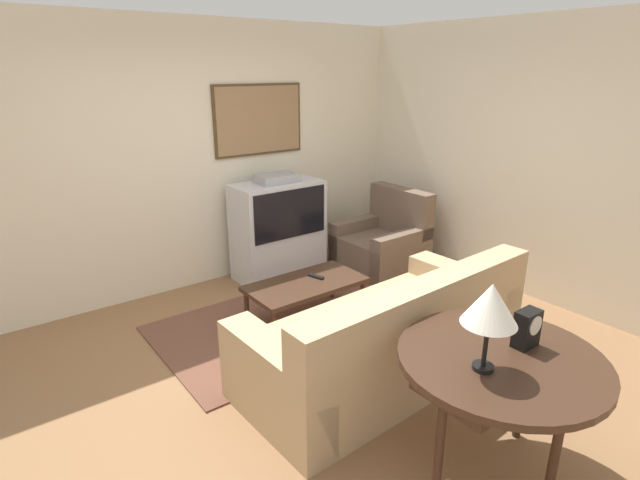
% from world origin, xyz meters
% --- Properties ---
extents(ground_plane, '(12.00, 12.00, 0.00)m').
position_xyz_m(ground_plane, '(0.00, 0.00, 0.00)').
color(ground_plane, '#8E6642').
extents(wall_back, '(12.00, 0.10, 2.70)m').
position_xyz_m(wall_back, '(0.01, 2.13, 1.36)').
color(wall_back, beige).
rests_on(wall_back, ground_plane).
extents(wall_right, '(0.06, 12.00, 2.70)m').
position_xyz_m(wall_right, '(2.63, 0.00, 1.35)').
color(wall_right, beige).
rests_on(wall_right, ground_plane).
extents(area_rug, '(2.54, 1.47, 0.01)m').
position_xyz_m(area_rug, '(0.41, 0.76, 0.01)').
color(area_rug, brown).
rests_on(area_rug, ground_plane).
extents(tv, '(0.97, 0.51, 1.16)m').
position_xyz_m(tv, '(0.84, 1.75, 0.55)').
color(tv, silver).
rests_on(tv, ground_plane).
extents(couch, '(2.22, 1.07, 0.89)m').
position_xyz_m(couch, '(0.42, -0.39, 0.31)').
color(couch, tan).
rests_on(couch, ground_plane).
extents(armchair, '(0.84, 0.87, 0.92)m').
position_xyz_m(armchair, '(1.90, 1.20, 0.29)').
color(armchair, brown).
rests_on(armchair, ground_plane).
extents(coffee_table, '(1.07, 0.56, 0.39)m').
position_xyz_m(coffee_table, '(0.45, 0.69, 0.35)').
color(coffee_table, '#3D2619').
rests_on(coffee_table, ground_plane).
extents(console_table, '(1.11, 1.11, 0.76)m').
position_xyz_m(console_table, '(0.24, -1.43, 0.70)').
color(console_table, '#3D2619').
rests_on(console_table, ground_plane).
extents(table_lamp, '(0.28, 0.28, 0.48)m').
position_xyz_m(table_lamp, '(0.05, -1.44, 1.13)').
color(table_lamp, black).
rests_on(table_lamp, console_table).
extents(mantel_clock, '(0.15, 0.10, 0.22)m').
position_xyz_m(mantel_clock, '(0.43, -1.44, 0.87)').
color(mantel_clock, black).
rests_on(mantel_clock, console_table).
extents(remote, '(0.09, 0.17, 0.02)m').
position_xyz_m(remote, '(0.59, 0.72, 0.40)').
color(remote, black).
rests_on(remote, coffee_table).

